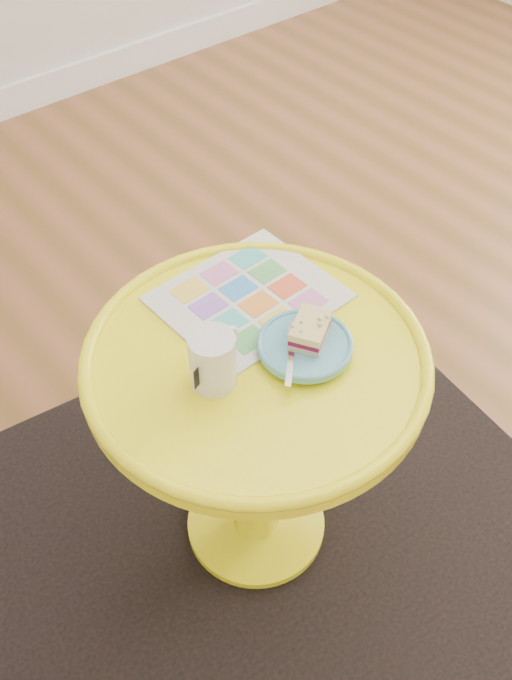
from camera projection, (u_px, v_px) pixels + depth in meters
floor at (477, 385)px, 1.96m from camera, size 4.00×4.00×0.00m
rug at (256, 525)px, 1.67m from camera, size 1.42×1.25×0.01m
side_table at (256, 414)px, 1.39m from camera, size 0.59×0.59×0.56m
newspaper at (248, 297)px, 1.37m from camera, size 0.31×0.27×0.01m
mug at (213, 358)px, 1.20m from camera, size 0.11×0.08×0.10m
plate at (305, 346)px, 1.27m from camera, size 0.16×0.16×0.02m
cake_slice at (310, 330)px, 1.26m from camera, size 0.10×0.09×0.04m
fork at (292, 351)px, 1.25m from camera, size 0.11×0.11×0.00m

